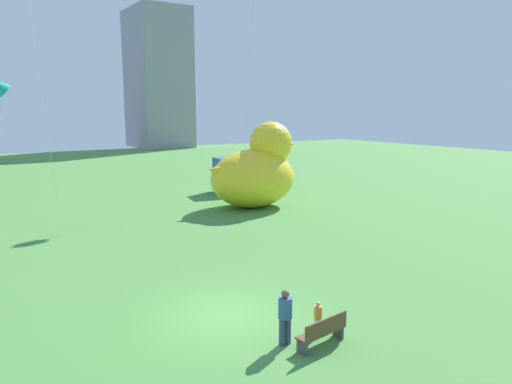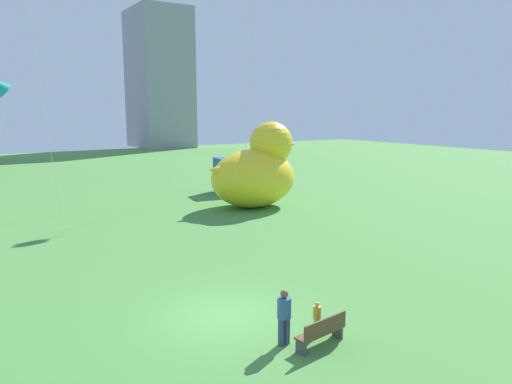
{
  "view_description": "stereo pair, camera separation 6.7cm",
  "coord_description": "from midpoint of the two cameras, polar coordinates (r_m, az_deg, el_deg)",
  "views": [
    {
      "loc": [
        -7.37,
        -13.28,
        6.77
      ],
      "look_at": [
        4.89,
        5.72,
        2.89
      ],
      "focal_mm": 33.84,
      "sensor_mm": 36.0,
      "label": 1
    },
    {
      "loc": [
        -7.31,
        -13.31,
        6.77
      ],
      "look_at": [
        4.89,
        5.72,
        2.89
      ],
      "focal_mm": 33.84,
      "sensor_mm": 36.0,
      "label": 2
    }
  ],
  "objects": [
    {
      "name": "ground_plane",
      "position": [
        16.63,
        -3.53,
        -14.31
      ],
      "size": [
        140.0,
        140.0,
        0.0
      ],
      "primitive_type": "plane",
      "color": "#4A873E"
    },
    {
      "name": "box_truck",
      "position": [
        40.29,
        -1.07,
        2.12
      ],
      "size": [
        5.73,
        3.17,
        2.85
      ],
      "color": "#264CA5",
      "rests_on": "ground"
    },
    {
      "name": "giant_inflatable_duck",
      "position": [
        33.64,
        0.11,
        2.49
      ],
      "size": [
        7.17,
        4.6,
        5.94
      ],
      "color": "yellow",
      "rests_on": "ground"
    },
    {
      "name": "person_adult",
      "position": [
        14.4,
        3.49,
        -14.25
      ],
      "size": [
        0.41,
        0.41,
        1.67
      ],
      "color": "#38476B",
      "rests_on": "ground"
    },
    {
      "name": "person_child",
      "position": [
        15.26,
        7.34,
        -14.35
      ],
      "size": [
        0.25,
        0.25,
        1.02
      ],
      "color": "silver",
      "rests_on": "ground"
    },
    {
      "name": "park_bench",
      "position": [
        14.57,
        7.96,
        -15.95
      ],
      "size": [
        1.75,
        0.67,
        0.9
      ],
      "color": "brown",
      "rests_on": "ground"
    }
  ]
}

